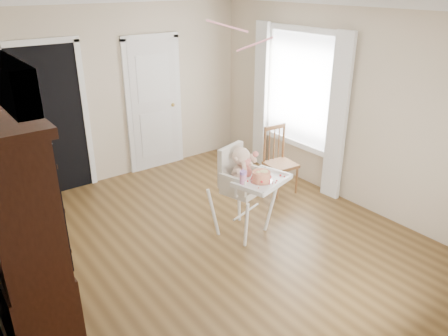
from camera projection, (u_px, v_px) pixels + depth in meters
floor at (208, 246)px, 5.13m from camera, size 5.00×5.00×0.00m
ceiling at (204, 0)px, 4.05m from camera, size 5.00×5.00×0.00m
wall_back at (110, 92)px, 6.42m from camera, size 4.50×0.00×4.50m
wall_right at (345, 104)px, 5.82m from camera, size 0.00×5.00×5.00m
crown_molding at (204, 7)px, 4.07m from camera, size 4.50×5.00×0.12m
doorway at (51, 119)px, 6.01m from camera, size 1.06×0.05×2.22m
closet_door at (154, 106)px, 6.92m from camera, size 0.96×0.09×2.13m
window_right at (298, 97)px, 6.40m from camera, size 0.13×1.84×2.30m
high_chair at (243, 181)px, 5.13m from camera, size 0.82×0.94×1.13m
baby at (242, 168)px, 5.08m from camera, size 0.36×0.27×0.50m
cake at (261, 176)px, 4.90m from camera, size 0.26×0.26×0.12m
sippy_cup at (243, 177)px, 4.83m from camera, size 0.08×0.08×0.20m
china_cabinet at (20, 238)px, 3.42m from camera, size 0.54×1.21×2.04m
dining_chair at (280, 162)px, 6.29m from camera, size 0.43×0.43×0.97m
streamer at (227, 26)px, 5.00m from camera, size 0.42×0.31×0.15m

